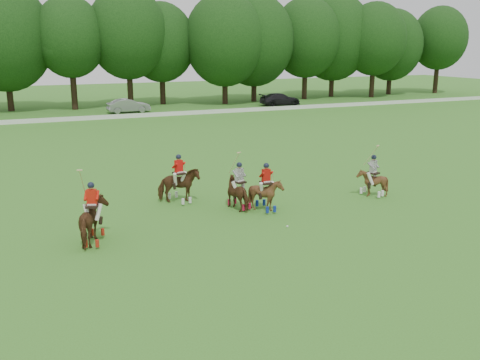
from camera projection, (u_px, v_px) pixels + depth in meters
name	position (u px, v px, depth m)	size (l,w,h in m)	color
ground	(228.00, 247.00, 20.32)	(180.00, 180.00, 0.00)	#3B7521
tree_line	(73.00, 37.00, 61.17)	(117.98, 14.32, 14.75)	black
boundary_rail	(87.00, 118.00, 54.10)	(120.00, 0.10, 0.44)	white
car_mid	(128.00, 106.00, 59.93)	(1.64, 4.71, 1.55)	gray
car_right	(280.00, 99.00, 67.27)	(2.11, 5.20, 1.51)	black
polo_red_a	(93.00, 221.00, 20.46)	(1.54, 2.25, 2.97)	#442512
polo_red_b	(179.00, 185.00, 25.80)	(1.98, 1.81, 2.38)	#442512
polo_red_c	(266.00, 194.00, 24.51)	(1.25, 1.41, 2.25)	#442512
polo_stripe_a	(239.00, 192.00, 24.83)	(1.23, 1.91, 2.75)	#442512
polo_stripe_b	(372.00, 182.00, 26.89)	(1.52, 1.60, 2.67)	#442512
polo_ball	(287.00, 226.00, 22.43)	(0.09, 0.09, 0.09)	white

